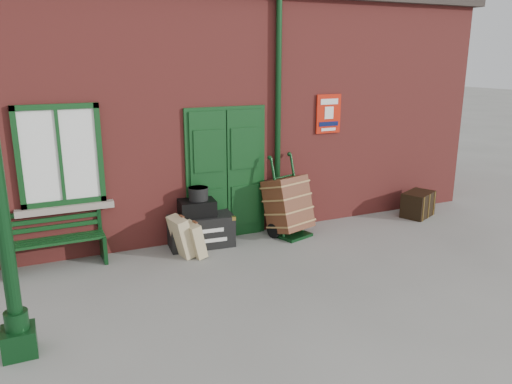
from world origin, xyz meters
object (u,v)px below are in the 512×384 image
bench (54,238)px  porter_trolley (288,205)px  houdini_trunk (201,230)px  dark_trunk (418,204)px

bench → porter_trolley: size_ratio=1.03×
bench → porter_trolley: 3.83m
houdini_trunk → dark_trunk: houdini_trunk is taller
bench → porter_trolley: porter_trolley is taller
bench → dark_trunk: size_ratio=2.13×
porter_trolley → dark_trunk: bearing=-19.8°
bench → dark_trunk: bench is taller
houdini_trunk → porter_trolley: bearing=-0.4°
porter_trolley → dark_trunk: 2.85m
bench → porter_trolley: bearing=-3.9°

